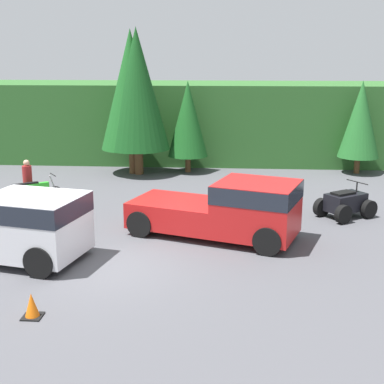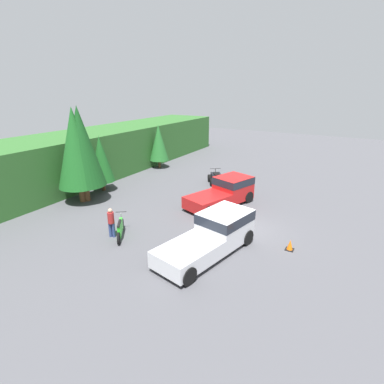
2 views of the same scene
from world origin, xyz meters
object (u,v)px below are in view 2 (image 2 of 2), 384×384
object	(u,v)px
quad_atv	(216,178)
rider_person	(111,222)
traffic_cone	(290,245)
dirt_bike	(120,229)
pickup_truck_second	(214,233)
pickup_truck_red	(225,191)

from	to	relation	value
quad_atv	rider_person	world-z (taller)	rider_person
rider_person	traffic_cone	bearing A→B (deg)	-89.42
rider_person	traffic_cone	size ratio (longest dim) A/B	3.06
dirt_bike	traffic_cone	bearing A→B (deg)	-105.71
pickup_truck_second	rider_person	xyz separation A→B (m)	(-1.44, 5.49, -0.05)
pickup_truck_second	traffic_cone	world-z (taller)	pickup_truck_second
pickup_truck_second	quad_atv	distance (m)	11.09
dirt_bike	traffic_cone	distance (m)	9.03
pickup_truck_red	pickup_truck_second	world-z (taller)	same
pickup_truck_red	quad_atv	bearing A→B (deg)	51.50
rider_person	quad_atv	bearing A→B (deg)	-24.86
pickup_truck_red	rider_person	distance (m)	8.31
dirt_bike	rider_person	world-z (taller)	rider_person
quad_atv	pickup_truck_red	bearing A→B (deg)	177.50
traffic_cone	rider_person	bearing A→B (deg)	110.93
pickup_truck_second	pickup_truck_red	bearing A→B (deg)	31.19
pickup_truck_red	rider_person	world-z (taller)	pickup_truck_red
traffic_cone	dirt_bike	bearing A→B (deg)	110.18
dirt_bike	rider_person	distance (m)	0.63
pickup_truck_second	rider_person	size ratio (longest dim) A/B	3.52
pickup_truck_second	dirt_bike	distance (m)	5.28
dirt_bike	pickup_truck_second	bearing A→B (deg)	-112.99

